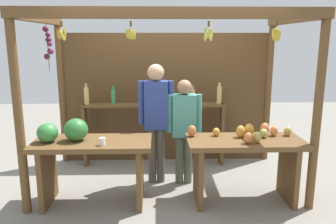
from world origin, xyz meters
The scene contains 7 objects.
ground_plane centered at (0.00, 0.00, 0.00)m, with size 12.00×12.00×0.00m, color gray.
market_stall centered at (0.00, 0.42, 1.34)m, with size 3.47×1.83×2.32m.
fruit_counter_left centered at (-1.00, -0.65, 0.66)m, with size 1.41×0.64×1.07m.
fruit_counter_right centered at (0.93, -0.64, 0.61)m, with size 1.41×0.64×0.96m.
bottle_shelf_unit centered at (-0.20, 0.65, 0.81)m, with size 2.23×0.22×1.35m.
vendor_man centered at (-0.16, -0.04, 1.01)m, with size 0.48×0.23×1.67m.
vendor_woman centered at (0.22, -0.08, 0.87)m, with size 0.48×0.20×1.46m.
Camera 1 is at (-0.14, -4.54, 1.99)m, focal length 36.06 mm.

